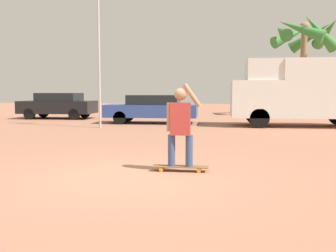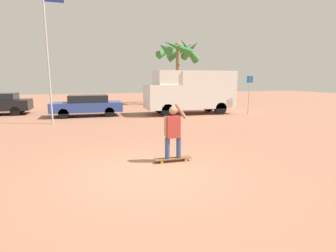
{
  "view_description": "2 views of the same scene",
  "coord_description": "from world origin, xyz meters",
  "px_view_note": "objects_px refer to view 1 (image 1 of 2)",
  "views": [
    {
      "loc": [
        1.49,
        -6.39,
        1.54
      ],
      "look_at": [
        0.58,
        0.96,
        0.85
      ],
      "focal_mm": 40.0,
      "sensor_mm": 36.0,
      "label": 1
    },
    {
      "loc": [
        -1.39,
        -6.22,
        2.32
      ],
      "look_at": [
        0.93,
        1.42,
        0.91
      ],
      "focal_mm": 28.0,
      "sensor_mm": 36.0,
      "label": 2
    }
  ],
  "objects_px": {
    "camper_van": "(304,90)",
    "parked_car_blue": "(152,108)",
    "skateboard": "(180,167)",
    "palm_tree_near_van": "(305,36)",
    "person_skateboarder": "(180,123)",
    "flagpole": "(100,32)",
    "parked_car_black": "(58,105)"
  },
  "relations": [
    {
      "from": "parked_car_black",
      "to": "flagpole",
      "type": "bearing_deg",
      "value": -50.49
    },
    {
      "from": "person_skateboarder",
      "to": "flagpole",
      "type": "relative_size",
      "value": 0.23
    },
    {
      "from": "parked_car_blue",
      "to": "flagpole",
      "type": "xyz_separation_m",
      "value": [
        -1.72,
        -2.5,
        3.26
      ]
    },
    {
      "from": "camper_van",
      "to": "flagpole",
      "type": "height_order",
      "value": "flagpole"
    },
    {
      "from": "camper_van",
      "to": "flagpole",
      "type": "distance_m",
      "value": 9.04
    },
    {
      "from": "person_skateboarder",
      "to": "flagpole",
      "type": "bearing_deg",
      "value": 116.43
    },
    {
      "from": "person_skateboarder",
      "to": "parked_car_black",
      "type": "bearing_deg",
      "value": 121.79
    },
    {
      "from": "parked_car_black",
      "to": "palm_tree_near_van",
      "type": "distance_m",
      "value": 15.49
    },
    {
      "from": "person_skateboarder",
      "to": "palm_tree_near_van",
      "type": "relative_size",
      "value": 0.26
    },
    {
      "from": "parked_car_blue",
      "to": "flagpole",
      "type": "relative_size",
      "value": 0.63
    },
    {
      "from": "skateboard",
      "to": "palm_tree_near_van",
      "type": "relative_size",
      "value": 0.18
    },
    {
      "from": "camper_van",
      "to": "palm_tree_near_van",
      "type": "distance_m",
      "value": 8.49
    },
    {
      "from": "skateboard",
      "to": "parked_car_black",
      "type": "xyz_separation_m",
      "value": [
        -8.09,
        13.06,
        0.68
      ]
    },
    {
      "from": "skateboard",
      "to": "parked_car_black",
      "type": "relative_size",
      "value": 0.26
    },
    {
      "from": "palm_tree_near_van",
      "to": "parked_car_blue",
      "type": "bearing_deg",
      "value": -141.44
    },
    {
      "from": "person_skateboarder",
      "to": "camper_van",
      "type": "relative_size",
      "value": 0.26
    },
    {
      "from": "skateboard",
      "to": "parked_car_blue",
      "type": "height_order",
      "value": "parked_car_blue"
    },
    {
      "from": "skateboard",
      "to": "palm_tree_near_van",
      "type": "height_order",
      "value": "palm_tree_near_van"
    },
    {
      "from": "parked_car_blue",
      "to": "parked_car_black",
      "type": "height_order",
      "value": "parked_car_black"
    },
    {
      "from": "camper_van",
      "to": "skateboard",
      "type": "bearing_deg",
      "value": -114.55
    },
    {
      "from": "skateboard",
      "to": "palm_tree_near_van",
      "type": "distance_m",
      "value": 19.13
    },
    {
      "from": "flagpole",
      "to": "parked_car_black",
      "type": "bearing_deg",
      "value": 129.51
    },
    {
      "from": "skateboard",
      "to": "flagpole",
      "type": "relative_size",
      "value": 0.15
    },
    {
      "from": "skateboard",
      "to": "camper_van",
      "type": "relative_size",
      "value": 0.18
    },
    {
      "from": "skateboard",
      "to": "palm_tree_near_van",
      "type": "bearing_deg",
      "value": 70.57
    },
    {
      "from": "palm_tree_near_van",
      "to": "flagpole",
      "type": "xyz_separation_m",
      "value": [
        -10.22,
        -9.28,
        -0.99
      ]
    },
    {
      "from": "palm_tree_near_van",
      "to": "flagpole",
      "type": "relative_size",
      "value": 0.88
    },
    {
      "from": "palm_tree_near_van",
      "to": "flagpole",
      "type": "distance_m",
      "value": 13.83
    },
    {
      "from": "skateboard",
      "to": "parked_car_black",
      "type": "bearing_deg",
      "value": 121.79
    },
    {
      "from": "parked_car_blue",
      "to": "flagpole",
      "type": "height_order",
      "value": "flagpole"
    },
    {
      "from": "camper_van",
      "to": "parked_car_blue",
      "type": "bearing_deg",
      "value": 173.06
    },
    {
      "from": "skateboard",
      "to": "person_skateboarder",
      "type": "xyz_separation_m",
      "value": [
        -0.0,
        0.0,
        0.86
      ]
    }
  ]
}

